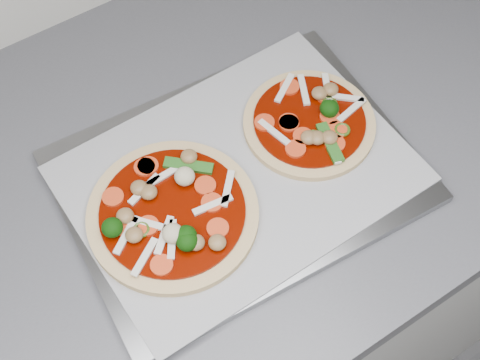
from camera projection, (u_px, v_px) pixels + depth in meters
base_cabinet at (414, 173)px, 1.36m from camera, size 3.60×0.60×0.86m
baking_tray at (239, 177)px, 0.80m from camera, size 0.43×0.33×0.01m
parchment at (239, 173)px, 0.79m from camera, size 0.39×0.29×0.00m
pizza_left at (172, 214)px, 0.75m from camera, size 0.24×0.24×0.03m
pizza_right at (311, 122)px, 0.82m from camera, size 0.17×0.17×0.03m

